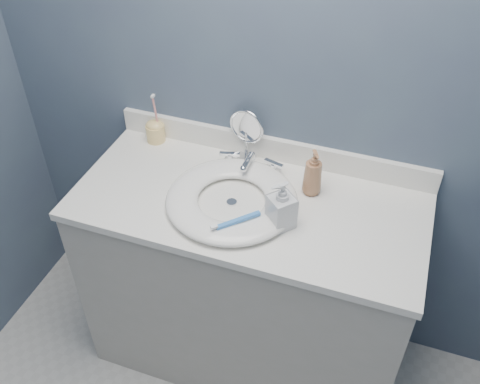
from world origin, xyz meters
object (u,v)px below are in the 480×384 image
at_px(soap_bottle_clear, 282,205).
at_px(toothbrush_holder, 155,130).
at_px(soap_bottle_amber, 313,172).
at_px(makeup_mirror, 246,132).

bearing_deg(soap_bottle_clear, toothbrush_holder, -164.12).
bearing_deg(soap_bottle_amber, toothbrush_holder, 141.51).
xyz_separation_m(makeup_mirror, soap_bottle_clear, (0.23, -0.31, -0.03)).
relative_size(soap_bottle_clear, toothbrush_holder, 0.83).
xyz_separation_m(soap_bottle_amber, soap_bottle_clear, (-0.05, -0.19, -0.00)).
xyz_separation_m(soap_bottle_clear, toothbrush_holder, (-0.60, 0.30, -0.04)).
bearing_deg(makeup_mirror, toothbrush_holder, -167.00).
relative_size(soap_bottle_amber, toothbrush_holder, 0.83).
distance_m(makeup_mirror, soap_bottle_clear, 0.39).
bearing_deg(soap_bottle_amber, soap_bottle_clear, -135.35).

